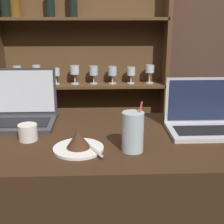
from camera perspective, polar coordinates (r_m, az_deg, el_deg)
back_wall at (r=2.35m, az=-4.74°, el=13.42°), size 7.00×0.06×2.70m
back_shelf at (r=2.33m, az=-5.37°, el=4.12°), size 1.20×0.18×1.86m
laptop_near at (r=1.54m, az=-16.14°, el=0.06°), size 0.31×0.25×0.25m
laptop_far at (r=1.43m, az=16.99°, el=-1.35°), size 0.35×0.21×0.23m
cake_plate at (r=1.19m, az=-6.17°, el=-5.62°), size 0.19×0.19×0.08m
water_glass at (r=1.16m, az=3.82°, el=-3.63°), size 0.08×0.08×0.19m
coffee_cup at (r=1.32m, az=-15.14°, el=-3.62°), size 0.08×0.08×0.07m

